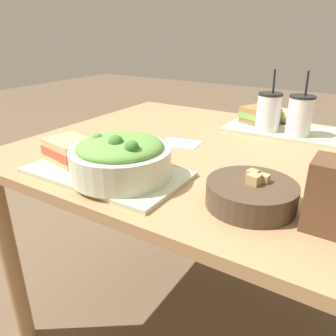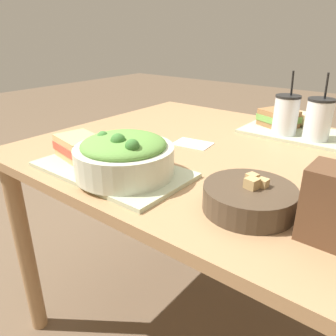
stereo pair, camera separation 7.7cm
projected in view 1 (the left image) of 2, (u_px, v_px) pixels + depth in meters
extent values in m
plane|color=brown|center=(207.00, 321.00, 1.37)|extent=(12.00, 12.00, 0.00)
cube|color=#A37A51|center=(218.00, 154.00, 1.08)|extent=(1.27, 1.01, 0.03)
cylinder|color=#A37A51|center=(11.00, 262.00, 1.16)|extent=(0.06, 0.06, 0.74)
cylinder|color=#A37A51|center=(153.00, 175.00, 1.86)|extent=(0.06, 0.06, 0.74)
cube|color=#B2BC99|center=(106.00, 172.00, 0.89)|extent=(0.43, 0.24, 0.01)
cube|color=#B2BC99|center=(285.00, 130.00, 1.25)|extent=(0.43, 0.24, 0.01)
cylinder|color=beige|center=(121.00, 162.00, 0.84)|extent=(0.26, 0.26, 0.08)
ellipsoid|color=#5B8E3D|center=(120.00, 146.00, 0.82)|extent=(0.22, 0.22, 0.05)
sphere|color=#38702D|center=(132.00, 148.00, 0.75)|extent=(0.03, 0.03, 0.03)
sphere|color=#427F38|center=(98.00, 139.00, 0.82)|extent=(0.03, 0.03, 0.03)
sphere|color=#38702D|center=(116.00, 143.00, 0.78)|extent=(0.04, 0.04, 0.04)
cube|color=beige|center=(127.00, 140.00, 0.84)|extent=(0.06, 0.05, 0.01)
cube|color=beige|center=(114.00, 135.00, 0.88)|extent=(0.04, 0.04, 0.01)
cube|color=beige|center=(124.00, 136.00, 0.87)|extent=(0.04, 0.05, 0.01)
cylinder|color=#473828|center=(251.00, 194.00, 0.72)|extent=(0.20, 0.20, 0.06)
cylinder|color=#5B2D19|center=(252.00, 186.00, 0.71)|extent=(0.18, 0.18, 0.01)
cube|color=tan|center=(253.00, 175.00, 0.73)|extent=(0.03, 0.03, 0.02)
cube|color=tan|center=(264.00, 179.00, 0.71)|extent=(0.02, 0.02, 0.02)
cube|color=tan|center=(254.00, 180.00, 0.70)|extent=(0.03, 0.03, 0.03)
cube|color=tan|center=(252.00, 181.00, 0.71)|extent=(0.02, 0.02, 0.02)
cube|color=tan|center=(71.00, 157.00, 0.95)|extent=(0.15, 0.12, 0.02)
cube|color=#C64C38|center=(70.00, 150.00, 0.94)|extent=(0.16, 0.13, 0.02)
cube|color=tan|center=(69.00, 143.00, 0.93)|extent=(0.15, 0.12, 0.02)
cylinder|color=#DBBC84|center=(123.00, 150.00, 0.95)|extent=(0.18, 0.11, 0.06)
cylinder|color=beige|center=(139.00, 158.00, 0.89)|extent=(0.02, 0.05, 0.05)
cube|color=olive|center=(259.00, 121.00, 1.32)|extent=(0.16, 0.15, 0.02)
cube|color=#6B9E47|center=(260.00, 115.00, 1.31)|extent=(0.16, 0.16, 0.02)
cube|color=olive|center=(261.00, 110.00, 1.31)|extent=(0.16, 0.15, 0.02)
cylinder|color=#DBBC84|center=(279.00, 115.00, 1.33)|extent=(0.14, 0.07, 0.06)
cylinder|color=beige|center=(295.00, 117.00, 1.29)|extent=(0.01, 0.05, 0.05)
cylinder|color=silver|center=(268.00, 113.00, 1.21)|extent=(0.09, 0.09, 0.13)
cylinder|color=black|center=(268.00, 115.00, 1.21)|extent=(0.08, 0.08, 0.11)
cylinder|color=black|center=(271.00, 94.00, 1.18)|extent=(0.09, 0.09, 0.01)
cylinder|color=black|center=(274.00, 82.00, 1.16)|extent=(0.01, 0.02, 0.09)
cylinder|color=silver|center=(300.00, 117.00, 1.15)|extent=(0.09, 0.09, 0.13)
cylinder|color=maroon|center=(299.00, 119.00, 1.16)|extent=(0.08, 0.08, 0.11)
cylinder|color=black|center=(303.00, 97.00, 1.13)|extent=(0.09, 0.09, 0.01)
cylinder|color=black|center=(307.00, 84.00, 1.11)|extent=(0.01, 0.02, 0.09)
cube|color=white|center=(181.00, 143.00, 1.13)|extent=(0.13, 0.10, 0.00)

